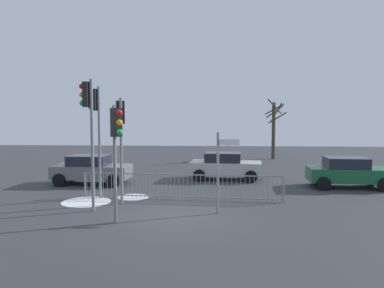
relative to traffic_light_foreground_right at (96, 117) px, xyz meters
name	(u,v)px	position (x,y,z in m)	size (l,w,h in m)	color
ground_plane	(175,216)	(3.58, -2.69, -3.42)	(60.00, 60.00, 0.00)	#38383D
traffic_light_foreground_right	(96,117)	(0.00, 0.00, 0.00)	(0.55, 0.37, 4.68)	slate
traffic_light_mid_right	(116,137)	(1.82, -3.79, -0.63)	(0.45, 0.48, 3.81)	slate
traffic_light_rear_left	(121,127)	(1.26, -0.93, -0.38)	(0.38, 0.55, 4.15)	slate
traffic_light_rear_right	(88,115)	(0.41, -2.19, 0.07)	(0.54, 0.38, 4.78)	slate
direction_sign_post	(220,168)	(5.12, -2.34, -1.80)	(0.79, 0.09, 2.89)	slate
pedestrian_guard_railing	(181,187)	(3.57, -0.23, -2.87)	(8.34, 0.66, 1.07)	slate
car_silver_trailing	(225,165)	(5.55, 4.88, -2.66)	(3.95, 2.24, 1.47)	#B2B5BA
car_grey_mid	(91,169)	(-1.27, 3.11, -2.66)	(3.86, 2.03, 1.47)	slate
car_green_near	(348,172)	(11.37, 2.84, -2.66)	(3.89, 2.11, 1.47)	#195933
bare_tree_left	(274,127)	(9.72, 14.91, -0.90)	(1.67, 1.69, 4.78)	#473828
snow_patch_kerb	(133,197)	(1.49, 0.14, -3.42)	(1.32, 1.32, 0.01)	white
snow_patch_island	(86,202)	(-0.20, -0.85, -3.42)	(1.96, 1.96, 0.01)	white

